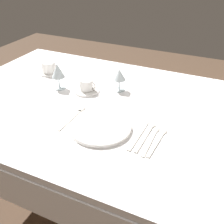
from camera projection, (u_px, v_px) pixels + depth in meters
ground_plane at (113, 203)px, 1.73m from camera, size 6.00×6.00×0.00m
dining_table at (113, 120)px, 1.37m from camera, size 1.80×1.11×0.74m
dinner_plate at (101, 127)px, 1.16m from camera, size 0.27×0.27×0.02m
fork_outer at (73, 117)px, 1.24m from camera, size 0.02×0.22×0.00m
dinner_knife at (138, 136)px, 1.12m from camera, size 0.02×0.22×0.00m
spoon_soup at (147, 133)px, 1.13m from camera, size 0.03×0.23×0.01m
spoon_dessert at (152, 137)px, 1.11m from camera, size 0.03×0.22×0.01m
spoon_tea at (159, 139)px, 1.10m from camera, size 0.03×0.21×0.01m
saucer_right at (50, 72)px, 1.67m from camera, size 0.13×0.13×0.01m
coffee_cup_right at (49, 67)px, 1.65m from camera, size 0.11×0.09×0.07m
saucer_far at (87, 91)px, 1.46m from camera, size 0.14×0.14×0.01m
coffee_cup_far at (87, 85)px, 1.44m from camera, size 0.10×0.07×0.06m
wine_glass_centre at (119, 76)px, 1.43m from camera, size 0.07×0.07×0.13m
wine_glass_left at (58, 72)px, 1.44m from camera, size 0.07×0.07×0.15m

